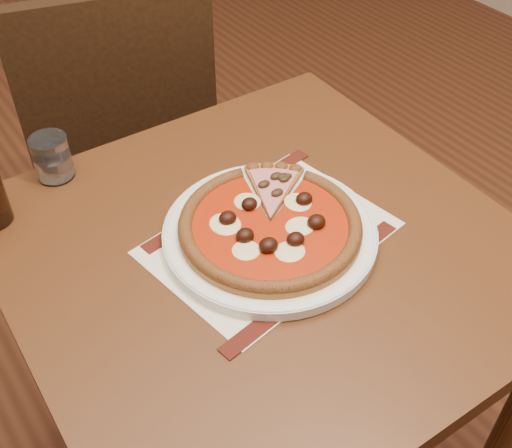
# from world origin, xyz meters

# --- Properties ---
(table) EXTENTS (0.82, 0.82, 0.75)m
(table) POSITION_xyz_m (0.01, 0.02, 0.65)
(table) COLOR #582D14
(table) RESTS_ON ground
(chair_far) EXTENTS (0.55, 0.55, 0.95)m
(chair_far) POSITION_xyz_m (0.08, 0.74, 0.54)
(chair_far) COLOR black
(chair_far) RESTS_ON ground
(placemat) EXTENTS (0.42, 0.33, 0.00)m
(placemat) POSITION_xyz_m (0.03, 0.03, 0.75)
(placemat) COLOR white
(placemat) RESTS_ON table
(plate) EXTENTS (0.35, 0.35, 0.02)m
(plate) POSITION_xyz_m (0.03, 0.03, 0.76)
(plate) COLOR white
(plate) RESTS_ON placemat
(pizza) EXTENTS (0.30, 0.30, 0.04)m
(pizza) POSITION_xyz_m (0.03, 0.03, 0.78)
(pizza) COLOR #AF682A
(pizza) RESTS_ON plate
(ham_slice) EXTENTS (0.13, 0.14, 0.02)m
(ham_slice) POSITION_xyz_m (0.10, 0.11, 0.78)
(ham_slice) COLOR #AF682A
(ham_slice) RESTS_ON plate
(water_glass) EXTENTS (0.07, 0.07, 0.08)m
(water_glass) POSITION_xyz_m (-0.19, 0.39, 0.79)
(water_glass) COLOR white
(water_glass) RESTS_ON table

